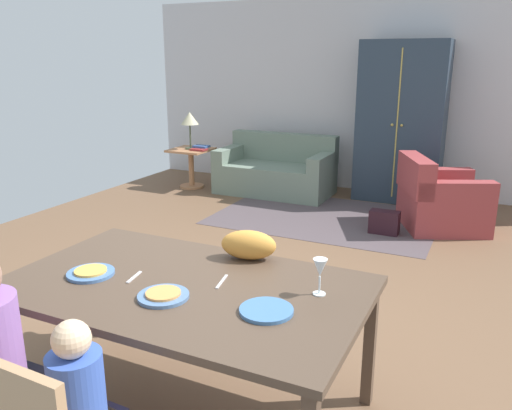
{
  "coord_description": "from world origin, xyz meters",
  "views": [
    {
      "loc": [
        1.65,
        -3.15,
        1.88
      ],
      "look_at": [
        0.11,
        0.09,
        0.85
      ],
      "focal_mm": 36.16,
      "sensor_mm": 36.0,
      "label": 1
    }
  ],
  "objects_px": {
    "plate_near_man": "(91,273)",
    "plate_near_woman": "(266,310)",
    "table_lamp": "(190,120)",
    "dining_table": "(184,295)",
    "book_lower": "(199,149)",
    "armoire": "(401,123)",
    "cat": "(249,245)",
    "plate_near_child": "(163,296)",
    "book_upper": "(201,146)",
    "handbag": "(384,222)",
    "couch": "(276,172)",
    "side_table": "(191,162)",
    "armchair": "(439,201)"
  },
  "relations": [
    {
      "from": "side_table",
      "to": "book_lower",
      "type": "height_order",
      "value": "book_lower"
    },
    {
      "from": "plate_near_man",
      "to": "couch",
      "type": "xyz_separation_m",
      "value": [
        -0.95,
        4.73,
        -0.46
      ]
    },
    {
      "from": "armchair",
      "to": "book_lower",
      "type": "distance_m",
      "value": 3.42
    },
    {
      "from": "plate_near_man",
      "to": "plate_near_woman",
      "type": "height_order",
      "value": "same"
    },
    {
      "from": "handbag",
      "to": "plate_near_child",
      "type": "bearing_deg",
      "value": -95.31
    },
    {
      "from": "side_table",
      "to": "book_lower",
      "type": "distance_m",
      "value": 0.29
    },
    {
      "from": "book_lower",
      "to": "armchair",
      "type": "bearing_deg",
      "value": -6.13
    },
    {
      "from": "book_lower",
      "to": "handbag",
      "type": "xyz_separation_m",
      "value": [
        2.89,
        -0.84,
        -0.46
      ]
    },
    {
      "from": "armchair",
      "to": "book_lower",
      "type": "xyz_separation_m",
      "value": [
        -3.39,
        0.36,
        0.28
      ]
    },
    {
      "from": "armoire",
      "to": "book_upper",
      "type": "xyz_separation_m",
      "value": [
        -2.74,
        -0.58,
        -0.43
      ]
    },
    {
      "from": "plate_near_man",
      "to": "armoire",
      "type": "bearing_deg",
      "value": 82.33
    },
    {
      "from": "plate_near_child",
      "to": "couch",
      "type": "height_order",
      "value": "couch"
    },
    {
      "from": "cat",
      "to": "table_lamp",
      "type": "xyz_separation_m",
      "value": [
        -2.88,
        3.9,
        0.16
      ]
    },
    {
      "from": "armchair",
      "to": "handbag",
      "type": "bearing_deg",
      "value": -136.35
    },
    {
      "from": "side_table",
      "to": "handbag",
      "type": "bearing_deg",
      "value": -16.37
    },
    {
      "from": "armoire",
      "to": "dining_table",
      "type": "bearing_deg",
      "value": -92.01
    },
    {
      "from": "plate_near_child",
      "to": "book_upper",
      "type": "distance_m",
      "value": 5.24
    },
    {
      "from": "plate_near_woman",
      "to": "armoire",
      "type": "bearing_deg",
      "value": 93.81
    },
    {
      "from": "side_table",
      "to": "book_lower",
      "type": "xyz_separation_m",
      "value": [
        0.18,
        -0.06,
        0.22
      ]
    },
    {
      "from": "dining_table",
      "to": "couch",
      "type": "height_order",
      "value": "couch"
    },
    {
      "from": "book_lower",
      "to": "armoire",
      "type": "bearing_deg",
      "value": 13.92
    },
    {
      "from": "plate_near_woman",
      "to": "cat",
      "type": "distance_m",
      "value": 0.66
    },
    {
      "from": "armoire",
      "to": "handbag",
      "type": "distance_m",
      "value": 1.78
    },
    {
      "from": "plate_near_child",
      "to": "table_lamp",
      "type": "bearing_deg",
      "value": 121.06
    },
    {
      "from": "plate_near_child",
      "to": "book_upper",
      "type": "xyz_separation_m",
      "value": [
        -2.57,
        4.57,
        -0.15
      ]
    },
    {
      "from": "plate_near_man",
      "to": "book_lower",
      "type": "distance_m",
      "value": 4.86
    },
    {
      "from": "plate_near_man",
      "to": "side_table",
      "type": "relative_size",
      "value": 0.43
    },
    {
      "from": "dining_table",
      "to": "couch",
      "type": "xyz_separation_m",
      "value": [
        -1.46,
        4.61,
        -0.39
      ]
    },
    {
      "from": "cat",
      "to": "handbag",
      "type": "height_order",
      "value": "cat"
    },
    {
      "from": "armoire",
      "to": "book_upper",
      "type": "bearing_deg",
      "value": -168.14
    },
    {
      "from": "dining_table",
      "to": "armoire",
      "type": "relative_size",
      "value": 0.88
    },
    {
      "from": "dining_table",
      "to": "table_lamp",
      "type": "xyz_separation_m",
      "value": [
        -2.73,
        4.35,
        0.31
      ]
    },
    {
      "from": "plate_near_child",
      "to": "book_lower",
      "type": "bearing_deg",
      "value": 119.71
    },
    {
      "from": "plate_near_man",
      "to": "armchair",
      "type": "distance_m",
      "value": 4.29
    },
    {
      "from": "book_lower",
      "to": "couch",
      "type": "bearing_deg",
      "value": 16.19
    },
    {
      "from": "couch",
      "to": "side_table",
      "type": "bearing_deg",
      "value": -168.5
    },
    {
      "from": "plate_near_child",
      "to": "table_lamp",
      "type": "xyz_separation_m",
      "value": [
        -2.73,
        4.53,
        0.24
      ]
    },
    {
      "from": "dining_table",
      "to": "book_lower",
      "type": "bearing_deg",
      "value": 120.73
    },
    {
      "from": "armchair",
      "to": "armoire",
      "type": "relative_size",
      "value": 0.54
    },
    {
      "from": "dining_table",
      "to": "side_table",
      "type": "bearing_deg",
      "value": 122.1
    },
    {
      "from": "plate_near_child",
      "to": "table_lamp",
      "type": "relative_size",
      "value": 0.46
    },
    {
      "from": "side_table",
      "to": "table_lamp",
      "type": "distance_m",
      "value": 0.63
    },
    {
      "from": "armchair",
      "to": "book_upper",
      "type": "xyz_separation_m",
      "value": [
        -3.41,
        0.46,
        0.3
      ]
    },
    {
      "from": "table_lamp",
      "to": "book_upper",
      "type": "height_order",
      "value": "table_lamp"
    },
    {
      "from": "plate_near_man",
      "to": "table_lamp",
      "type": "bearing_deg",
      "value": 116.38
    },
    {
      "from": "plate_near_child",
      "to": "armoire",
      "type": "bearing_deg",
      "value": 88.06
    },
    {
      "from": "plate_near_man",
      "to": "plate_near_child",
      "type": "bearing_deg",
      "value": -6.7
    },
    {
      "from": "armoire",
      "to": "handbag",
      "type": "bearing_deg",
      "value": -83.85
    },
    {
      "from": "cat",
      "to": "armchair",
      "type": "xyz_separation_m",
      "value": [
        0.69,
        3.48,
        -0.53
      ]
    },
    {
      "from": "plate_near_man",
      "to": "book_upper",
      "type": "height_order",
      "value": "plate_near_man"
    }
  ]
}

